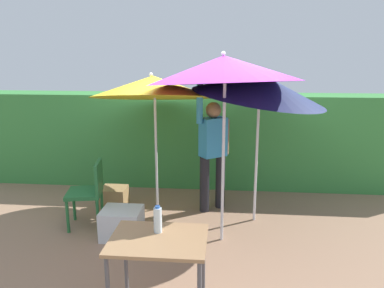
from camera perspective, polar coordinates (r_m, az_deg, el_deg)
name	(u,v)px	position (r m, az deg, el deg)	size (l,w,h in m)	color
ground_plane	(190,231)	(4.89, -0.32, -13.47)	(24.00, 24.00, 0.00)	#937056
hedge_row	(200,139)	(6.40, 1.26, 0.71)	(8.00, 0.70, 1.60)	#38843D
umbrella_rainbow	(260,86)	(4.81, 10.59, 8.88)	(1.77, 1.75, 2.16)	silver
umbrella_orange	(153,87)	(5.10, -6.13, 8.87)	(1.74, 1.75, 2.10)	silver
umbrella_yellow	(224,70)	(4.15, 5.04, 11.52)	(1.76, 1.77, 2.33)	silver
person_vendor	(213,148)	(5.24, 3.29, -0.67)	(0.50, 0.40, 1.88)	black
chair_plastic	(90,189)	(5.03, -15.73, -6.86)	(0.51, 0.51, 0.89)	#236633
cooler_box	(122,223)	(4.76, -10.90, -12.08)	(0.49, 0.41, 0.37)	silver
crate_cardboard	(114,198)	(5.58, -12.06, -8.33)	(0.36, 0.33, 0.34)	#9E7A4C
folding_table	(159,249)	(3.16, -5.26, -15.97)	(0.80, 0.60, 0.77)	#4C4C51
bottle_water	(158,220)	(3.16, -5.38, -11.70)	(0.07, 0.07, 0.24)	silver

